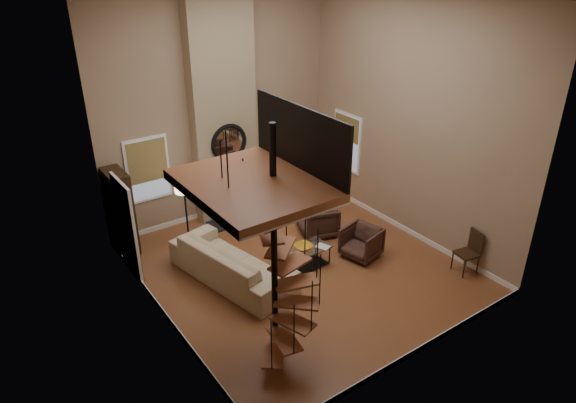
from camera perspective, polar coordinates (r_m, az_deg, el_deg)
ground at (r=11.14m, az=1.19°, el=-7.23°), size 6.00×6.50×0.01m
back_wall at (r=12.51m, az=-7.63°, el=10.37°), size 6.00×0.02×5.50m
front_wall at (r=7.73m, az=15.72°, el=-0.98°), size 6.00×0.02×5.50m
left_wall at (r=8.58m, az=-15.06°, el=1.93°), size 0.02×6.50×5.50m
right_wall at (r=11.81m, az=13.31°, el=8.92°), size 0.02×6.50×5.50m
baseboard_back at (r=13.50m, az=-6.93°, el=-0.66°), size 6.00×0.02×0.12m
baseboard_front at (r=9.25m, az=13.57°, el=-15.90°), size 6.00×0.02×0.12m
baseboard_left at (r=9.97m, az=-13.17°, el=-12.23°), size 0.02×6.50×0.12m
baseboard_right at (r=12.85m, az=12.04°, el=-2.57°), size 0.02×6.50×0.12m
chimney_breast at (r=12.35m, az=-7.21°, el=10.18°), size 1.60×0.38×5.50m
hearth at (r=12.99m, az=-5.50°, el=-1.93°), size 1.50×0.60×0.04m
firebox at (r=12.98m, az=-6.24°, el=0.63°), size 0.95×0.02×0.72m
mantel at (r=12.66m, az=-6.20°, el=2.94°), size 1.70×0.18×0.06m
mirror_frame at (r=12.41m, az=-6.51°, el=6.42°), size 0.94×0.10×0.94m
mirror_disc at (r=12.42m, az=-6.54°, el=6.43°), size 0.80×0.01×0.80m
vase_left at (r=12.40m, az=-8.54°, el=3.06°), size 0.24×0.24×0.25m
vase_right at (r=12.91m, az=-3.99°, el=4.17°), size 0.20×0.20×0.21m
window_back at (r=12.15m, az=-15.17°, el=3.52°), size 1.02×0.06×1.52m
window_right at (r=13.49m, az=6.51°, el=6.62°), size 0.06×1.02×1.52m
entry_door at (r=10.89m, az=-17.25°, el=-2.94°), size 0.10×1.05×2.16m
loft at (r=7.25m, az=-3.27°, el=2.43°), size 1.70×2.20×1.09m
spiral_stair at (r=8.08m, az=-1.45°, el=-6.54°), size 1.47×1.47×4.06m
hutch at (r=11.86m, az=-17.96°, el=-1.07°), size 0.40×0.85×1.90m
sofa at (r=10.63m, az=-6.30°, el=-6.65°), size 1.66×2.97×0.82m
armchair_near at (r=12.23m, az=3.64°, el=-1.99°), size 1.05×1.03×0.76m
armchair_far at (r=11.47m, az=8.27°, el=-4.35°), size 0.91×0.90×0.69m
coffee_table at (r=10.96m, az=1.83°, el=-6.08°), size 1.15×0.65×0.43m
bowl at (r=10.88m, az=1.69°, el=-5.01°), size 0.37×0.37×0.09m
book at (r=10.95m, az=3.79°, el=-5.06°), size 0.29×0.33×0.03m
floor_lamp at (r=11.39m, az=-11.37°, el=1.21°), size 0.41×0.41×1.71m
accent_lamp at (r=13.95m, az=-0.20°, el=1.36°), size 0.15×0.15×0.53m
side_chair at (r=11.37m, az=19.44°, el=-5.01°), size 0.49×0.47×0.92m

